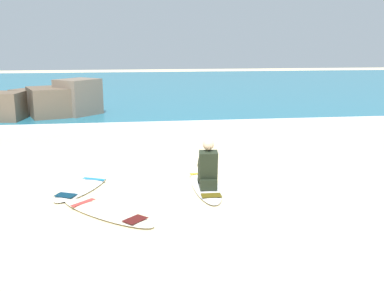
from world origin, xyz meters
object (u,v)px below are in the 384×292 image
(surfer_seated, at_px, (208,169))
(surfboard_main, at_px, (205,185))
(surfboard_spare_far, at_px, (106,212))
(surfboard_spare_near, at_px, (82,188))

(surfer_seated, bearing_deg, surfboard_main, 89.83)
(surfboard_main, height_order, surfboard_spare_far, same)
(surfboard_spare_near, xyz_separation_m, surfboard_spare_far, (0.53, -1.37, -0.00))
(surfer_seated, height_order, surfboard_spare_far, surfer_seated)
(surfer_seated, distance_m, surfboard_spare_far, 2.15)
(surfboard_spare_far, bearing_deg, surfboard_spare_near, 111.01)
(surfboard_main, distance_m, surfboard_spare_far, 2.24)
(surfboard_spare_near, bearing_deg, surfer_seated, -9.48)
(surfboard_main, bearing_deg, surfboard_spare_near, 176.59)
(surfboard_main, relative_size, surfboard_spare_near, 1.31)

